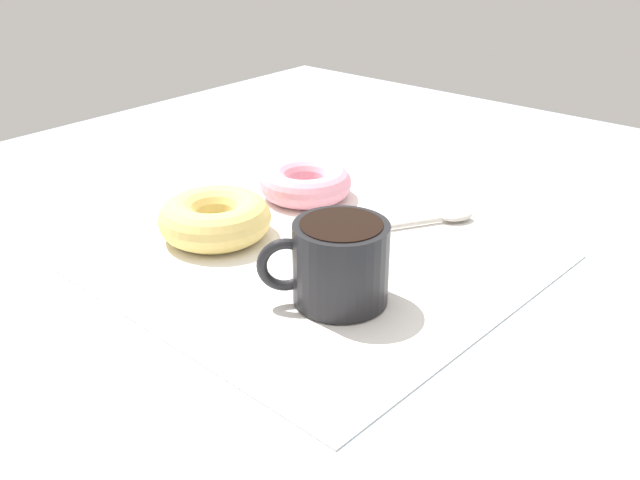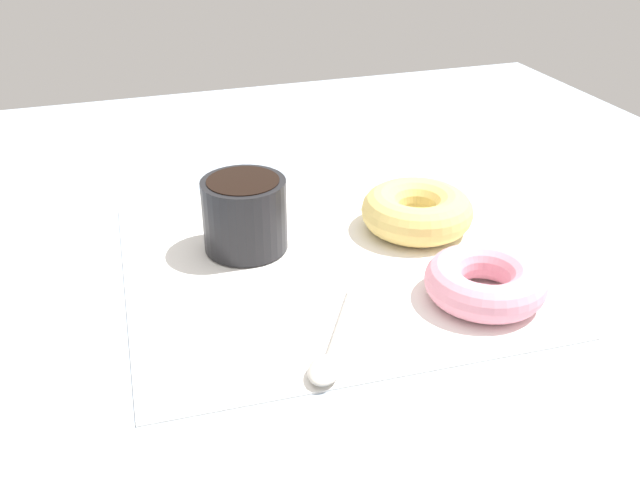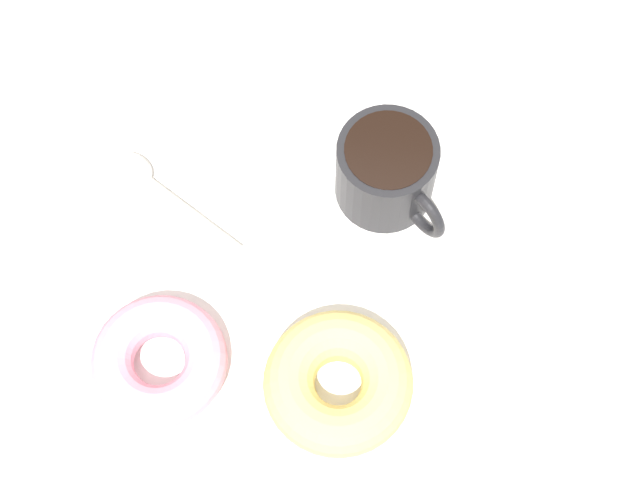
# 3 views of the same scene
# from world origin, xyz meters

# --- Properties ---
(ground_plane) EXTENTS (1.20, 1.20, 0.02)m
(ground_plane) POSITION_xyz_m (0.00, 0.00, -0.01)
(ground_plane) COLOR #99A8B7
(napkin) EXTENTS (0.37, 0.37, 0.00)m
(napkin) POSITION_xyz_m (0.03, -0.03, 0.00)
(napkin) COLOR white
(napkin) RESTS_ON ground_plane
(coffee_cup) EXTENTS (0.09, 0.09, 0.07)m
(coffee_cup) POSITION_xyz_m (0.07, 0.03, 0.04)
(coffee_cup) COLOR black
(coffee_cup) RESTS_ON napkin
(donut_near_cup) EXTENTS (0.11, 0.11, 0.04)m
(donut_near_cup) POSITION_xyz_m (0.05, -0.14, 0.02)
(donut_near_cup) COLOR #E5C66B
(donut_near_cup) RESTS_ON napkin
(donut_far) EXTENTS (0.10, 0.10, 0.03)m
(donut_far) POSITION_xyz_m (-0.08, -0.14, 0.02)
(donut_far) COLOR pink
(donut_far) RESTS_ON napkin
(spoon) EXTENTS (0.12, 0.08, 0.01)m
(spoon) POSITION_xyz_m (-0.12, 0.01, 0.01)
(spoon) COLOR #B7B2A8
(spoon) RESTS_ON napkin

